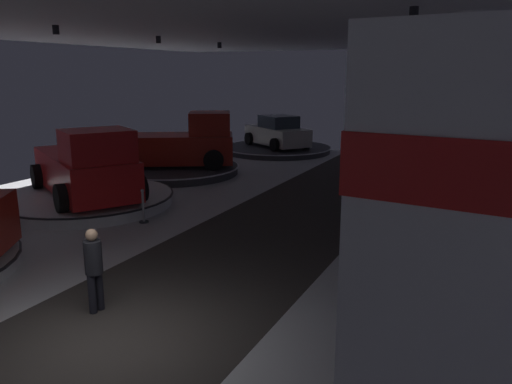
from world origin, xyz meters
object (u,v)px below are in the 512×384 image
Objects in this scene: column_right at (461,146)px; pickup_truck_mid_left at (87,168)px; visitor_walking_near at (94,265)px; display_platform_mid_left at (87,199)px; display_car_deep_left at (277,133)px; display_platform_far_left at (172,169)px; pickup_truck_far_left at (178,144)px; display_platform_deep_left at (277,149)px.

column_right reaches higher than pickup_truck_mid_left.
display_platform_mid_left is at bearing 134.97° from visitor_walking_near.
column_right reaches higher than visitor_walking_near.
visitor_walking_near is (-5.66, -5.35, -1.84)m from column_right.
pickup_truck_mid_left reaches higher than display_car_deep_left.
pickup_truck_far_left is at bearing 29.10° from display_platform_far_left.
column_right is at bearing -28.06° from pickup_truck_far_left.
column_right reaches higher than display_car_deep_left.
display_platform_mid_left is 8.13m from visitor_walking_near.
display_car_deep_left is 19.55m from visitor_walking_near.
column_right is 0.98× the size of pickup_truck_mid_left.
pickup_truck_far_left is at bearing 151.94° from column_right.
display_platform_far_left is (-11.99, 6.08, -2.56)m from column_right.
display_platform_deep_left is 1.33× the size of display_car_deep_left.
display_platform_mid_left is at bearing -86.87° from pickup_truck_far_left.
column_right is 13.35m from pickup_truck_far_left.
visitor_walking_near is (4.63, -19.02, 0.73)m from display_platform_deep_left.
display_platform_far_left is 1.14m from pickup_truck_far_left.
display_platform_far_left is (-0.60, 5.70, -0.01)m from display_platform_mid_left.
display_platform_far_left is 1.04× the size of pickup_truck_far_left.
display_platform_deep_left is at bearing 144.24° from display_car_deep_left.
display_car_deep_left is at bearing 126.95° from column_right.
pickup_truck_mid_left is at bearing -93.61° from display_car_deep_left.
display_car_deep_left is at bearing 77.18° from display_platform_far_left.
pickup_truck_far_left is (-11.71, 6.24, -1.46)m from column_right.
pickup_truck_far_left is (-1.44, -7.41, 0.21)m from display_car_deep_left.
display_platform_mid_left is 0.97× the size of display_platform_far_left.
visitor_walking_near reaches higher than display_platform_mid_left.
visitor_walking_near reaches higher than display_platform_deep_left.
display_platform_deep_left is 1.05× the size of display_platform_mid_left.
column_right is 0.97× the size of display_platform_mid_left.
column_right reaches higher than display_platform_mid_left.
pickup_truck_far_left is (0.28, 0.16, 1.09)m from display_platform_far_left.
pickup_truck_mid_left is (-0.82, -13.45, 1.13)m from display_platform_deep_left.
display_platform_far_left is (-1.70, -7.58, 0.02)m from display_platform_deep_left.
column_right is 17.30m from display_platform_deep_left.
display_platform_deep_left is 7.77m from display_platform_far_left.
column_right is 8.00m from visitor_walking_near.
pickup_truck_far_left is 3.55× the size of visitor_walking_near.
pickup_truck_mid_left is at bearing 178.89° from column_right.
display_platform_far_left is at bearing 118.96° from visitor_walking_near.
column_right is 11.67m from display_platform_mid_left.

